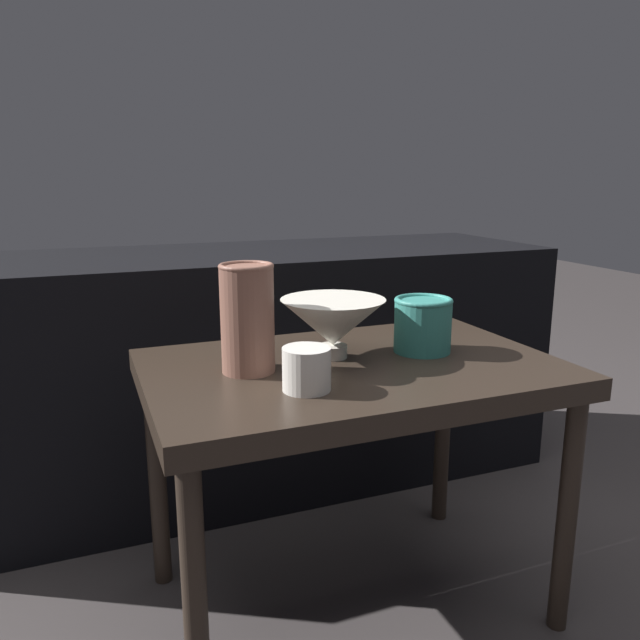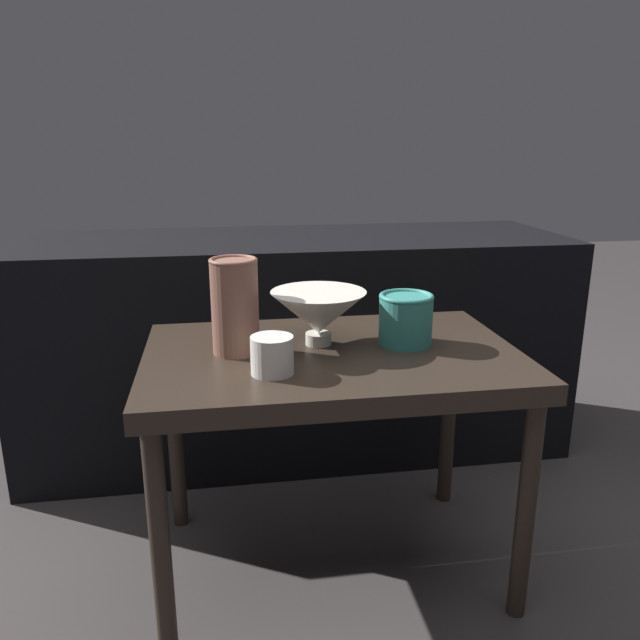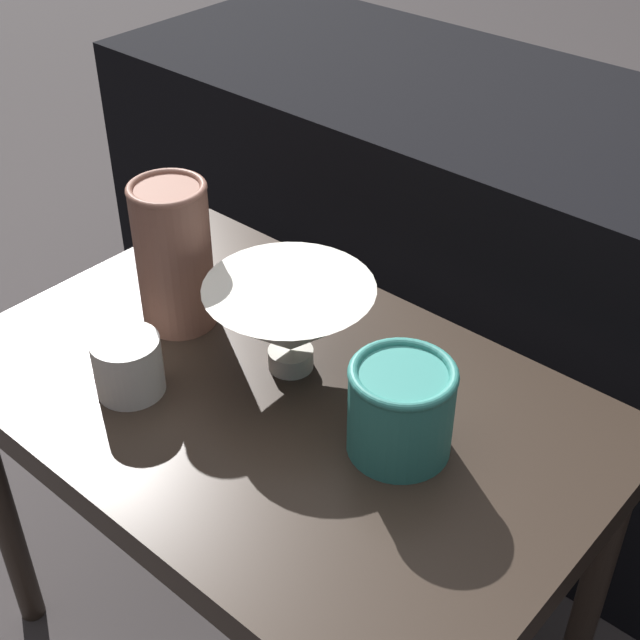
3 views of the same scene
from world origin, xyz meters
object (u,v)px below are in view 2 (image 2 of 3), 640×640
at_px(bowl, 318,313).
at_px(vase_colorful_right, 406,318).
at_px(vase_textured_left, 235,305).
at_px(cup, 272,355).

distance_m(bowl, vase_colorful_right, 0.18).
bearing_deg(bowl, vase_textured_left, -172.39).
bearing_deg(vase_textured_left, vase_colorful_right, -0.37).
bearing_deg(vase_colorful_right, cup, -156.19).
xyz_separation_m(vase_colorful_right, cup, (-0.29, -0.13, -0.02)).
xyz_separation_m(vase_textured_left, vase_colorful_right, (0.35, -0.00, -0.04)).
height_order(bowl, vase_colorful_right, bowl).
xyz_separation_m(bowl, cup, (-0.11, -0.15, -0.03)).
distance_m(vase_colorful_right, cup, 0.31).
bearing_deg(cup, vase_colorful_right, 23.81).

